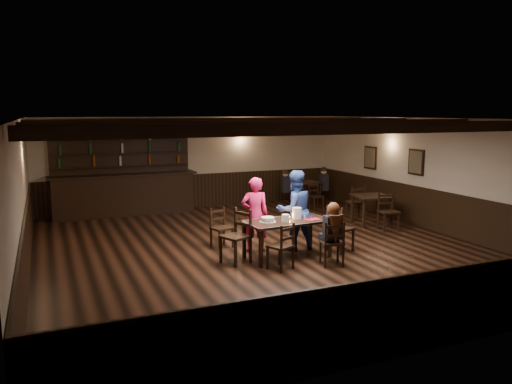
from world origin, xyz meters
name	(u,v)px	position (x,y,z in m)	size (l,w,h in m)	color
ground	(260,248)	(0.00, 0.00, 0.00)	(10.00, 10.00, 0.00)	black
room_shell	(260,166)	(0.01, 0.04, 1.75)	(9.02, 10.02, 2.71)	beige
dining_table	(287,224)	(0.20, -0.84, 0.68)	(1.70, 0.93, 0.75)	black
chair_near_left	(284,243)	(-0.20, -1.51, 0.50)	(0.52, 0.51, 0.86)	black
chair_near_right	(333,240)	(0.73, -1.68, 0.50)	(0.49, 0.47, 0.86)	black
chair_end_left	(239,231)	(-0.77, -0.74, 0.60)	(0.61, 0.62, 1.03)	black
chair_end_right	(338,225)	(1.33, -0.88, 0.56)	(0.54, 0.55, 0.96)	black
chair_far_pushed	(220,224)	(-0.75, 0.43, 0.49)	(0.48, 0.47, 0.84)	black
woman_pink	(255,214)	(-0.20, -0.17, 0.77)	(0.56, 0.37, 1.54)	#FF3189
man_blue	(295,210)	(0.61, -0.37, 0.83)	(0.81, 0.63, 1.66)	navy
seated_person	(333,223)	(0.75, -1.63, 0.80)	(0.31, 0.47, 0.77)	black
cake	(268,220)	(-0.22, -0.83, 0.80)	(0.31, 0.31, 0.10)	white
plate_stack_a	(285,218)	(0.11, -0.94, 0.82)	(0.15, 0.15, 0.14)	white
plate_stack_b	(297,213)	(0.46, -0.76, 0.86)	(0.19, 0.19, 0.22)	white
tea_light	(289,217)	(0.30, -0.72, 0.78)	(0.05, 0.05, 0.06)	#A5A8AD
salt_shaker	(305,218)	(0.54, -0.92, 0.79)	(0.03, 0.03, 0.08)	silver
pepper_shaker	(309,217)	(0.62, -0.94, 0.79)	(0.03, 0.03, 0.08)	#A5A8AD
drink_glass	(297,215)	(0.47, -0.71, 0.81)	(0.07, 0.07, 0.12)	silver
menu_red	(312,219)	(0.70, -0.94, 0.75)	(0.30, 0.21, 0.00)	maroon
menu_blue	(305,216)	(0.71, -0.64, 0.75)	(0.28, 0.20, 0.00)	#0D1043
bar_counter	(124,189)	(-2.09, 4.72, 0.73)	(3.99, 0.70, 2.20)	black
back_table_a	(371,199)	(3.48, 0.94, 0.65)	(1.00, 1.00, 0.75)	black
back_table_b	(306,185)	(3.19, 3.81, 0.64)	(0.76, 0.76, 0.75)	black
bg_patron_left	(285,181)	(2.50, 3.86, 0.80)	(0.26, 0.36, 0.68)	black
bg_patron_right	(324,179)	(3.75, 3.74, 0.82)	(0.27, 0.37, 0.71)	black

